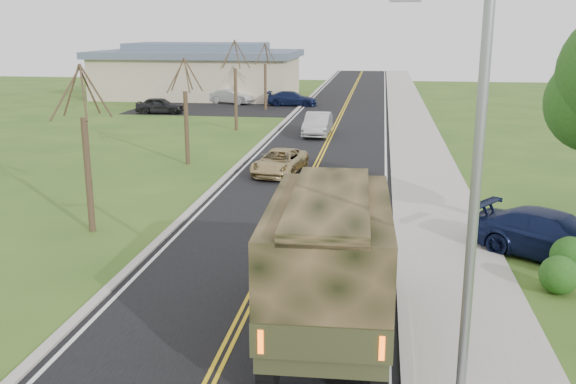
% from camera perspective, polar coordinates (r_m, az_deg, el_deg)
% --- Properties ---
extents(road, '(8.00, 120.00, 0.01)m').
position_cam_1_polar(road, '(51.89, 4.48, 6.36)').
color(road, black).
rests_on(road, ground).
extents(curb_right, '(0.30, 120.00, 0.12)m').
position_cam_1_polar(curb_right, '(51.77, 9.09, 6.27)').
color(curb_right, '#9E998E').
rests_on(curb_right, ground).
extents(sidewalk_right, '(3.20, 120.00, 0.10)m').
position_cam_1_polar(sidewalk_right, '(51.83, 11.04, 6.18)').
color(sidewalk_right, '#9E998E').
rests_on(sidewalk_right, ground).
extents(curb_left, '(0.30, 120.00, 0.10)m').
position_cam_1_polar(curb_left, '(52.32, -0.09, 6.52)').
color(curb_left, '#9E998E').
rests_on(curb_left, ground).
extents(street_light, '(1.65, 0.22, 8.00)m').
position_cam_1_polar(street_light, '(11.24, 15.74, -0.91)').
color(street_light, gray).
rests_on(street_light, ground).
extents(bare_tree_a, '(1.93, 2.26, 6.08)m').
position_cam_1_polar(bare_tree_a, '(24.12, -17.43, 2.62)').
color(bare_tree_a, '#38281C').
rests_on(bare_tree_a, ground).
extents(bare_tree_b, '(1.83, 2.14, 5.73)m').
position_cam_1_polar(bare_tree_b, '(35.18, -9.04, 6.42)').
color(bare_tree_b, '#38281C').
rests_on(bare_tree_b, ground).
extents(bare_tree_c, '(2.04, 2.39, 6.42)m').
position_cam_1_polar(bare_tree_c, '(46.66, -4.68, 8.87)').
color(bare_tree_c, '#38281C').
rests_on(bare_tree_c, ground).
extents(bare_tree_d, '(1.88, 2.20, 5.91)m').
position_cam_1_polar(bare_tree_d, '(58.39, -2.03, 9.81)').
color(bare_tree_d, '#38281C').
rests_on(bare_tree_d, ground).
extents(commercial_building, '(25.50, 21.50, 5.65)m').
position_cam_1_polar(commercial_building, '(70.12, -7.91, 10.58)').
color(commercial_building, tan).
rests_on(commercial_building, ground).
extents(military_truck, '(2.84, 7.59, 3.74)m').
position_cam_1_polar(military_truck, '(15.15, 3.78, -5.48)').
color(military_truck, black).
rests_on(military_truck, ground).
extents(suv_champagne, '(2.67, 4.73, 1.25)m').
position_cam_1_polar(suv_champagne, '(32.69, -0.75, 2.69)').
color(suv_champagne, tan).
rests_on(suv_champagne, ground).
extents(sedan_silver, '(1.72, 4.77, 1.56)m').
position_cam_1_polar(sedan_silver, '(44.47, 2.65, 6.04)').
color(sedan_silver, '#BABAC0').
rests_on(sedan_silver, ground).
extents(pickup_navy, '(5.55, 4.81, 1.53)m').
position_cam_1_polar(pickup_navy, '(22.35, 22.68, -3.69)').
color(pickup_navy, '#0F1839').
rests_on(pickup_navy, ground).
extents(lot_car_dark, '(4.24, 1.94, 1.41)m').
position_cam_1_polar(lot_car_dark, '(56.90, -11.30, 7.55)').
color(lot_car_dark, black).
rests_on(lot_car_dark, ground).
extents(lot_car_silver, '(4.58, 2.85, 1.42)m').
position_cam_1_polar(lot_car_silver, '(63.29, -5.05, 8.46)').
color(lot_car_silver, silver).
rests_on(lot_car_silver, ground).
extents(lot_car_navy, '(4.75, 1.98, 1.37)m').
position_cam_1_polar(lot_car_navy, '(61.36, 0.38, 8.30)').
color(lot_car_navy, '#10183B').
rests_on(lot_car_navy, ground).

